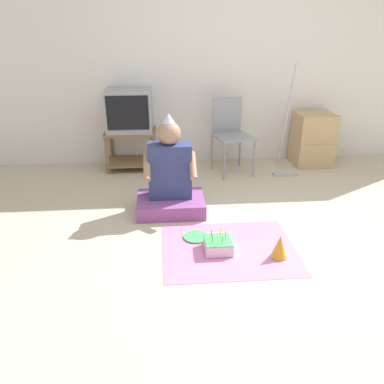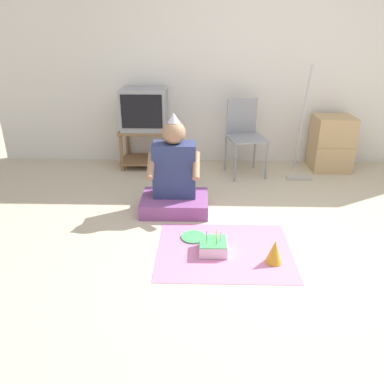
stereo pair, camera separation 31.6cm
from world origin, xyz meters
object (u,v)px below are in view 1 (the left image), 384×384
folding_chair (231,130)px  party_hat_blue (280,246)px  cardboard_box_stack (312,140)px  birthday_cake (218,245)px  paper_plate (196,237)px  tv (129,111)px  person_seated (170,180)px  dust_mop (286,142)px

folding_chair → party_hat_blue: size_ratio=4.75×
cardboard_box_stack → birthday_cake: 2.48m
cardboard_box_stack → birthday_cake: size_ratio=3.04×
birthday_cake → paper_plate: 0.27m
tv → person_seated: bearing=-70.2°
person_seated → dust_mop: bearing=32.9°
tv → dust_mop: dust_mop is taller
party_hat_blue → paper_plate: size_ratio=0.87×
birthday_cake → person_seated: bearing=114.5°
person_seated → cardboard_box_stack: bearing=33.1°
cardboard_box_stack → dust_mop: size_ratio=0.51×
tv → birthday_cake: 2.25m
birthday_cake → party_hat_blue: (0.45, -0.13, 0.04)m
cardboard_box_stack → tv: bearing=179.3°
folding_chair → cardboard_box_stack: folding_chair is taller
cardboard_box_stack → dust_mop: bearing=-146.5°
dust_mop → folding_chair: bearing=168.0°
tv → birthday_cake: size_ratio=2.49×
person_seated → paper_plate: bearing=-70.6°
folding_chair → person_seated: (-0.75, -1.04, -0.20)m
dust_mop → party_hat_blue: size_ratio=7.01×
cardboard_box_stack → dust_mop: (-0.45, -0.30, 0.06)m
tv → cardboard_box_stack: size_ratio=0.82×
person_seated → paper_plate: size_ratio=4.44×
cardboard_box_stack → person_seated: 2.20m
folding_chair → paper_plate: (-0.56, -1.59, -0.50)m
folding_chair → cardboard_box_stack: (1.09, 0.16, -0.19)m
person_seated → paper_plate: person_seated is taller
cardboard_box_stack → birthday_cake: bearing=-127.2°
folding_chair → birthday_cake: (-0.40, -1.81, -0.45)m
tv → dust_mop: (1.84, -0.33, -0.34)m
folding_chair → dust_mop: bearing=-12.0°
dust_mop → party_hat_blue: 1.91m
tv → birthday_cake: tv is taller
tv → party_hat_blue: (1.25, -2.13, -0.62)m
cardboard_box_stack → dust_mop: dust_mop is taller
paper_plate → person_seated: bearing=109.4°
party_hat_blue → cardboard_box_stack: bearing=63.6°
dust_mop → person_seated: (-1.39, -0.90, -0.08)m
tv → paper_plate: size_ratio=2.54×
cardboard_box_stack → party_hat_blue: (-1.04, -2.10, -0.22)m
person_seated → paper_plate: (0.19, -0.55, -0.29)m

